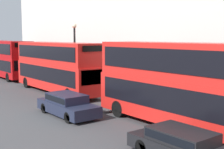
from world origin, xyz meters
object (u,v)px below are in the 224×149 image
object	(u,v)px
bus_third_in_queue	(7,58)
car_dark_sedan	(183,144)
bus_second_in_queue	(57,65)
car_hatchback	(67,104)
bus_leading	(185,82)
pedestrian	(88,83)

from	to	relation	value
bus_third_in_queue	car_dark_sedan	distance (m)	29.30
bus_third_in_queue	bus_second_in_queue	bearing A→B (deg)	-90.00
bus_second_in_queue	car_dark_sedan	size ratio (longest dim) A/B	2.41
bus_second_in_queue	car_hatchback	bearing A→B (deg)	-113.91
bus_third_in_queue	car_hatchback	xyz separation A→B (m)	(-3.40, -20.07, -1.69)
car_dark_sedan	car_hatchback	distance (m)	8.98
bus_leading	car_dark_sedan	world-z (taller)	bus_leading
bus_second_in_queue	bus_third_in_queue	bearing A→B (deg)	90.00
pedestrian	car_dark_sedan	bearing A→B (deg)	-110.38
bus_leading	bus_second_in_queue	bearing A→B (deg)	90.00
bus_leading	bus_third_in_queue	world-z (taller)	bus_leading
bus_leading	car_dark_sedan	distance (m)	4.72
bus_third_in_queue	pedestrian	bearing A→B (deg)	-80.50
car_dark_sedan	car_hatchback	bearing A→B (deg)	90.00
car_hatchback	pedestrian	distance (m)	8.53
bus_leading	car_hatchback	bearing A→B (deg)	118.47
bus_second_in_queue	car_dark_sedan	xyz separation A→B (m)	(-3.40, -16.65, -1.74)
bus_second_in_queue	pedestrian	world-z (taller)	bus_second_in_queue
bus_third_in_queue	bus_leading	bearing A→B (deg)	-90.00
pedestrian	bus_third_in_queue	bearing A→B (deg)	99.50
bus_leading	car_hatchback	world-z (taller)	bus_leading
pedestrian	car_hatchback	bearing A→B (deg)	-131.89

